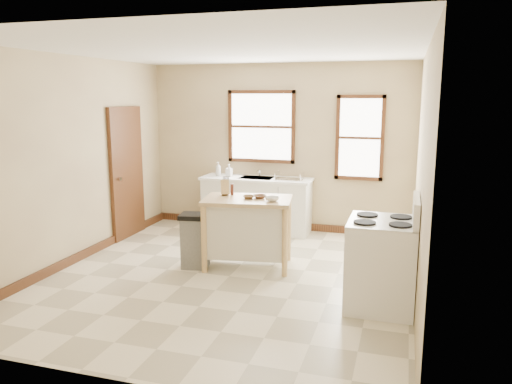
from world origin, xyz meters
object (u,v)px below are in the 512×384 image
Objects in this scene: dish_rack at (290,177)px; kitchen_island at (248,233)px; pepper_grinder at (232,189)px; soap_bottle_b at (229,170)px; bowl_c at (272,199)px; trash_bin at (195,241)px; bowl_b at (260,197)px; knife_block at (225,188)px; soap_bottle_a at (218,169)px; bowl_a at (249,197)px; gas_stove at (382,252)px.

dish_rack is 0.38× the size of kitchen_island.
pepper_grinder is at bearing 141.14° from kitchen_island.
soap_bottle_b reaches higher than bowl_c.
kitchen_island is 0.71m from trash_bin.
dish_rack reaches higher than bowl_b.
dish_rack is 2.19× the size of knife_block.
bowl_c is at bearing -43.88° from soap_bottle_a.
bowl_a is (0.38, -0.13, -0.08)m from knife_block.
dish_rack is at bearing 89.17° from bowl_b.
bowl_b is (1.23, -1.68, -0.08)m from soap_bottle_a.
kitchen_island is at bearing -59.53° from soap_bottle_b.
kitchen_island is at bearing -29.75° from pepper_grinder.
bowl_c is (0.21, -0.14, 0.01)m from bowl_b.
gas_stove is (1.76, -0.81, -0.34)m from bowl_a.
kitchen_island reaches higher than trash_bin.
pepper_grinder is (0.09, 0.04, -0.03)m from knife_block.
pepper_grinder is at bearing 165.72° from bowl_b.
pepper_grinder is 0.84× the size of bowl_c.
knife_block is at bearing -109.16° from dish_rack.
knife_block is at bearing 161.11° from bowl_a.
trash_bin is (0.23, -1.98, -0.66)m from soap_bottle_b.
soap_bottle_a reaches higher than dish_rack.
knife_block is at bearing 172.08° from bowl_b.
soap_bottle_a is 0.55× the size of dish_rack.
bowl_b is at bearing 8.41° from kitchen_island.
kitchen_island is 6.50× the size of bowl_b.
soap_bottle_b is 1.71m from pepper_grinder.
dish_rack reaches higher than bowl_a.
gas_stove is at bearing -25.55° from pepper_grinder.
soap_bottle_a is at bearing 122.24° from bowl_a.
soap_bottle_a reaches higher than kitchen_island.
soap_bottle_b is 1.98m from bowl_a.
soap_bottle_b is 1.37× the size of pepper_grinder.
trash_bin is at bearing -134.78° from pepper_grinder.
bowl_a is (0.29, -0.17, -0.06)m from pepper_grinder.
soap_bottle_b is 1.99m from bowl_b.
bowl_a is 0.22× the size of trash_bin.
dish_rack is at bearing 73.83° from pepper_grinder.
trash_bin is (-0.30, -0.36, -0.67)m from knife_block.
pepper_grinder reaches higher than bowl_c.
soap_bottle_b reaches higher than bowl_b.
bowl_c is (0.18, -1.79, -0.01)m from dish_rack.
kitchen_island is 0.52m from bowl_b.
bowl_c is at bearing -45.86° from knife_block.
bowl_a is at bearing -48.57° from knife_block.
trash_bin is (-0.81, -0.29, -0.59)m from bowl_b.
pepper_grinder is (0.62, -1.59, -0.01)m from soap_bottle_b.
dish_rack is at bearing 6.29° from soap_bottle_a.
bowl_a is 1.97m from gas_stove.
soap_bottle_a is 1.76m from knife_block.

